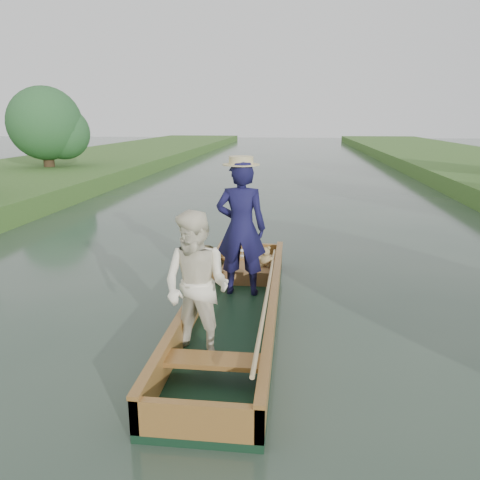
# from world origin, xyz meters

# --- Properties ---
(ground) EXTENTS (120.00, 120.00, 0.00)m
(ground) POSITION_xyz_m (0.00, 0.00, 0.00)
(ground) COLOR #283D30
(ground) RESTS_ON ground
(trees_far) EXTENTS (22.71, 12.68, 4.52)m
(trees_far) POSITION_xyz_m (1.26, 8.63, 2.44)
(trees_far) COLOR #47331E
(trees_far) RESTS_ON ground
(punt) EXTENTS (1.29, 5.00, 2.07)m
(punt) POSITION_xyz_m (-0.08, -0.01, 0.65)
(punt) COLOR black
(punt) RESTS_ON ground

